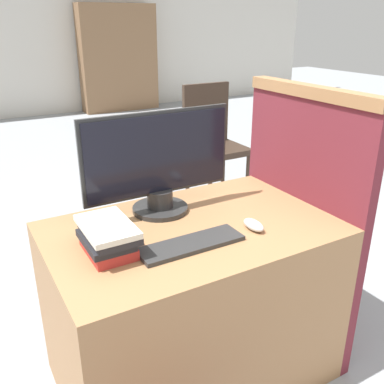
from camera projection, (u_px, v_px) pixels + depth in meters
desk at (192, 304)px, 1.80m from camera, size 1.11×0.72×0.73m
carrel_divider at (300, 219)px, 1.97m from camera, size 0.07×0.73×1.22m
monitor at (159, 164)px, 1.72m from camera, size 0.64×0.23×0.42m
keyboard at (191, 244)px, 1.52m from camera, size 0.39×0.12×0.02m
mouse at (254, 225)px, 1.63m from camera, size 0.05×0.11×0.04m
book_stack at (108, 237)px, 1.46m from camera, size 0.16×0.25×0.11m
far_chair at (212, 137)px, 3.68m from camera, size 0.44×0.44×0.97m
bookshelf_far at (119, 59)px, 7.18m from camera, size 1.30×0.32×1.72m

